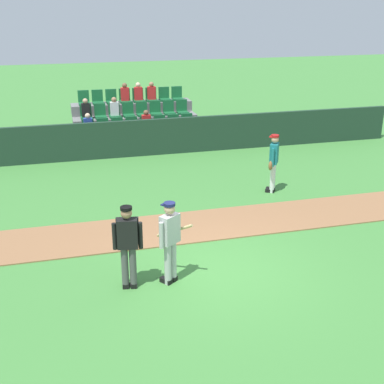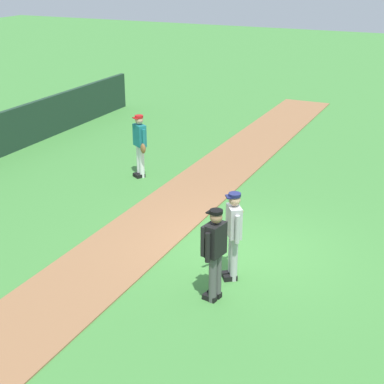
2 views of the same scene
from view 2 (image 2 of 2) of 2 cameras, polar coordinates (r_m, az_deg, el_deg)
ground_plane at (r=12.39m, az=4.96°, el=-5.86°), size 80.00×80.00×0.00m
infield_dirt_path at (r=13.28m, az=-4.59°, el=-3.78°), size 28.00×1.88×0.03m
batter_grey_jersey at (r=11.01m, az=4.02°, el=-3.94°), size 0.73×0.70×1.76m
umpire_home_plate at (r=10.30m, az=2.20°, el=-5.61°), size 0.58×0.36×1.76m
runner_teal_jersey at (r=16.26m, az=-5.08°, el=4.69°), size 0.49×0.58×1.76m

